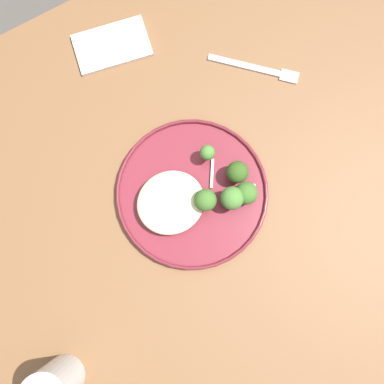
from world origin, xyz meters
name	(u,v)px	position (x,y,z in m)	size (l,w,h in m)	color
ground	(184,234)	(0.00, 0.00, 0.00)	(6.00, 6.00, 0.00)	#47423D
wooden_dining_table	(178,217)	(0.00, 0.00, 0.66)	(1.40, 1.00, 0.74)	brown
dinner_plate	(192,193)	(-0.04, -0.02, 0.75)	(0.29, 0.29, 0.02)	maroon
noodle_bed	(170,203)	(0.00, -0.02, 0.77)	(0.13, 0.12, 0.04)	beige
seared_scallop_half_hidden	(186,202)	(-0.03, -0.01, 0.76)	(0.03, 0.03, 0.01)	#DBB77A
seared_scallop_on_noodles	(171,202)	(0.00, -0.02, 0.76)	(0.03, 0.03, 0.01)	#E5C689
seared_scallop_right_edge	(165,192)	(0.00, -0.04, 0.76)	(0.02, 0.02, 0.01)	#E5C689
seared_scallop_center_golden	(176,218)	(0.01, 0.01, 0.76)	(0.03, 0.03, 0.01)	#E5C689
broccoli_floret_beside_noodles	(246,193)	(-0.13, 0.04, 0.78)	(0.04, 0.04, 0.05)	#89A356
broccoli_floret_right_tilted	(232,198)	(-0.10, 0.03, 0.79)	(0.04, 0.04, 0.06)	#7A994C
broccoli_floret_front_edge	(237,172)	(-0.13, -0.01, 0.78)	(0.04, 0.04, 0.05)	#7A994C
broccoli_floret_near_rim	(205,200)	(-0.06, 0.01, 0.79)	(0.04, 0.04, 0.06)	#89A356
broccoli_floret_tall_stalk	(207,153)	(-0.10, -0.07, 0.78)	(0.03, 0.03, 0.05)	#7A994C
onion_sliver_pale_crescent	(246,191)	(-0.14, 0.03, 0.75)	(0.04, 0.01, 0.00)	silver
onion_sliver_short_strip	(212,173)	(-0.10, -0.03, 0.75)	(0.06, 0.01, 0.00)	silver
water_glass	(55,384)	(0.32, 0.16, 0.79)	(0.07, 0.07, 0.12)	silver
dinner_fork	(257,69)	(-0.28, -0.18, 0.74)	(0.15, 0.14, 0.00)	silver
folded_napkin	(112,45)	(-0.05, -0.36, 0.74)	(0.15, 0.09, 0.01)	silver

